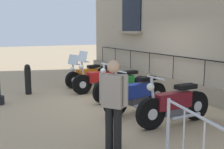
% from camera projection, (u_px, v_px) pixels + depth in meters
% --- Properties ---
extents(ground_plane, '(60.00, 60.00, 0.00)m').
position_uv_depth(ground_plane, '(119.00, 100.00, 8.27)').
color(ground_plane, tan).
extents(motorcycle_orange, '(1.97, 0.88, 1.21)m').
position_uv_depth(motorcycle_orange, '(87.00, 75.00, 10.42)').
color(motorcycle_orange, black).
rests_on(motorcycle_orange, ground_plane).
extents(motorcycle_red, '(2.07, 0.69, 1.41)m').
position_uv_depth(motorcycle_red, '(100.00, 79.00, 9.32)').
color(motorcycle_red, black).
rests_on(motorcycle_red, ground_plane).
extents(motorcycle_green, '(2.03, 0.55, 1.14)m').
position_uv_depth(motorcycle_green, '(123.00, 86.00, 8.17)').
color(motorcycle_green, black).
rests_on(motorcycle_green, ground_plane).
extents(motorcycle_blue, '(2.04, 0.61, 1.12)m').
position_uv_depth(motorcycle_blue, '(137.00, 95.00, 7.06)').
color(motorcycle_blue, black).
rests_on(motorcycle_blue, ground_plane).
extents(motorcycle_maroon, '(1.98, 0.56, 1.11)m').
position_uv_depth(motorcycle_maroon, '(174.00, 106.00, 6.09)').
color(motorcycle_maroon, black).
rests_on(motorcycle_maroon, ground_plane).
extents(bollard, '(0.20, 0.20, 0.99)m').
position_uv_depth(bollard, '(28.00, 79.00, 9.00)').
color(bollard, black).
rests_on(bollard, ground_plane).
extents(pedestrian_standing, '(0.39, 0.44, 1.58)m').
position_uv_depth(pedestrian_standing, '(113.00, 101.00, 4.68)').
color(pedestrian_standing, black).
rests_on(pedestrian_standing, ground_plane).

